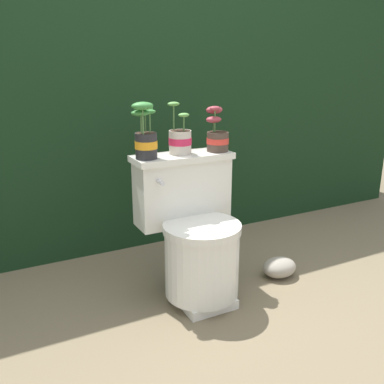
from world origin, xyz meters
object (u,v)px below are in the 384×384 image
potted_plant_left (145,136)px  potted_plant_midleft (181,140)px  toilet (195,234)px  potted_plant_middle (217,135)px  garden_stone (279,267)px

potted_plant_left → potted_plant_midleft: potted_plant_left is taller
toilet → potted_plant_midleft: potted_plant_midleft is taller
toilet → potted_plant_middle: potted_plant_middle is taller
toilet → garden_stone: size_ratio=3.62×
toilet → potted_plant_middle: (0.19, 0.12, 0.45)m
toilet → potted_plant_left: potted_plant_left is taller
potted_plant_left → garden_stone: bearing=-13.1°
potted_plant_midleft → potted_plant_middle: 0.19m
potted_plant_midleft → garden_stone: 0.88m
potted_plant_middle → garden_stone: bearing=-28.9°
potted_plant_midleft → garden_stone: (0.50, -0.19, -0.71)m
potted_plant_midleft → garden_stone: size_ratio=1.29×
potted_plant_left → garden_stone: size_ratio=1.37×
potted_plant_left → garden_stone: potted_plant_left is taller
toilet → potted_plant_midleft: (-0.00, 0.14, 0.44)m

